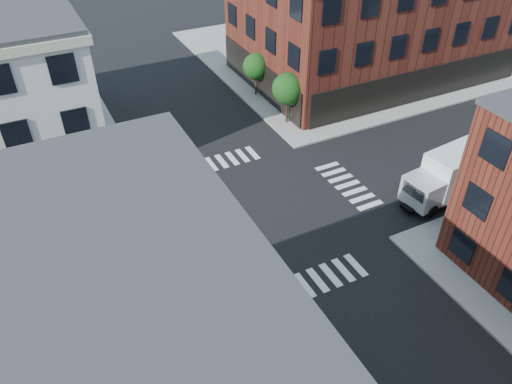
{
  "coord_description": "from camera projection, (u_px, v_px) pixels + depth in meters",
  "views": [
    {
      "loc": [
        -12.22,
        -23.3,
        21.63
      ],
      "look_at": [
        -0.87,
        -0.72,
        2.5
      ],
      "focal_mm": 35.0,
      "sensor_mm": 36.0,
      "label": 1
    }
  ],
  "objects": [
    {
      "name": "sidewalk_ne",
      "position": [
        342.0,
        54.0,
        56.46
      ],
      "size": [
        30.0,
        30.0,
        0.15
      ],
      "primitive_type": "cube",
      "color": "gray",
      "rests_on": "ground"
    },
    {
      "name": "building_ne",
      "position": [
        373.0,
        14.0,
        49.15
      ],
      "size": [
        25.0,
        16.0,
        12.0
      ],
      "primitive_type": "cube",
      "color": "#481812",
      "rests_on": "ground"
    },
    {
      "name": "box_truck",
      "position": [
        454.0,
        173.0,
        34.53
      ],
      "size": [
        8.01,
        3.15,
        3.55
      ],
      "rotation": [
        0.0,
        0.0,
        0.1
      ],
      "color": "silver",
      "rests_on": "ground"
    },
    {
      "name": "traffic_cone",
      "position": [
        219.0,
        295.0,
        27.74
      ],
      "size": [
        0.38,
        0.38,
        0.66
      ],
      "rotation": [
        0.0,
        0.0,
        -0.06
      ],
      "color": "orange",
      "rests_on": "ground"
    },
    {
      "name": "signal_pole",
      "position": [
        205.0,
        281.0,
        25.14
      ],
      "size": [
        1.29,
        1.24,
        4.6
      ],
      "color": "black",
      "rests_on": "ground"
    },
    {
      "name": "ground",
      "position": [
        263.0,
        212.0,
        34.03
      ],
      "size": [
        120.0,
        120.0,
        0.0
      ],
      "primitive_type": "plane",
      "color": "black",
      "rests_on": "ground"
    },
    {
      "name": "tree_far",
      "position": [
        256.0,
        68.0,
        46.38
      ],
      "size": [
        2.43,
        2.43,
        4.07
      ],
      "color": "black",
      "rests_on": "ground"
    },
    {
      "name": "tree_near",
      "position": [
        288.0,
        90.0,
        41.94
      ],
      "size": [
        2.69,
        2.69,
        4.49
      ],
      "color": "black",
      "rests_on": "ground"
    }
  ]
}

